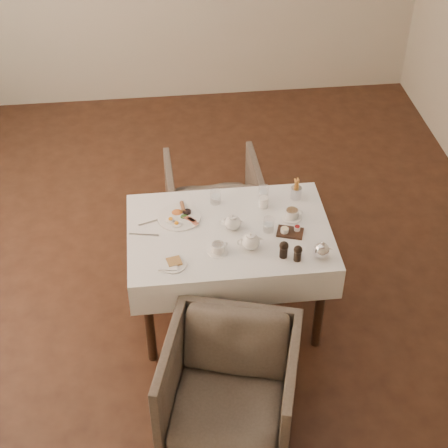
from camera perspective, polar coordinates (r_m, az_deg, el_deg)
table at (r=4.38m, az=0.43°, el=-1.69°), size 1.28×0.88×0.75m
armchair_near at (r=4.00m, az=0.50°, el=-13.39°), size 0.91×0.93×0.69m
armchair_far at (r=5.23m, az=-0.87°, el=1.88°), size 0.71×0.73×0.65m
breakfast_plate at (r=4.41m, az=-3.73°, el=0.63°), size 0.28×0.28×0.03m
side_plate at (r=4.08m, az=-4.37°, el=-3.34°), size 0.17×0.17×0.02m
teapot_centre at (r=4.28m, az=0.72°, el=0.20°), size 0.16×0.13×0.12m
teapot_front at (r=4.14m, az=2.22°, el=-1.38°), size 0.16×0.13×0.12m
creamer at (r=4.47m, az=3.31°, el=1.82°), size 0.07×0.07×0.07m
teacup_near at (r=4.14m, az=-0.51°, el=-2.02°), size 0.13×0.13×0.06m
teacup_far at (r=4.40m, az=5.66°, el=0.81°), size 0.13×0.13×0.06m
glass_left at (r=4.50m, az=-0.72°, el=2.29°), size 0.09×0.09×0.10m
glass_mid at (r=4.28m, az=3.74°, el=-0.05°), size 0.08×0.08×0.10m
glass_right at (r=4.54m, az=3.30°, el=2.65°), size 0.08×0.08×0.09m
condiment_board at (r=4.30m, az=5.50°, el=-0.62°), size 0.19×0.15×0.04m
pepper_mill_left at (r=4.10m, az=4.99°, el=-2.11°), size 0.07×0.07×0.12m
pepper_mill_right at (r=4.09m, az=6.15°, el=-2.42°), size 0.07×0.07×0.11m
silver_pot at (r=4.12m, az=8.11°, el=-2.10°), size 0.12×0.10×0.12m
fries_cup at (r=4.55m, az=6.04°, el=2.84°), size 0.07×0.07×0.15m
cutlery_fork at (r=4.39m, az=-5.97°, el=0.20°), size 0.18×0.07×0.00m
cutlery_knife at (r=4.30m, az=-6.67°, el=-0.89°), size 0.19×0.05×0.00m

